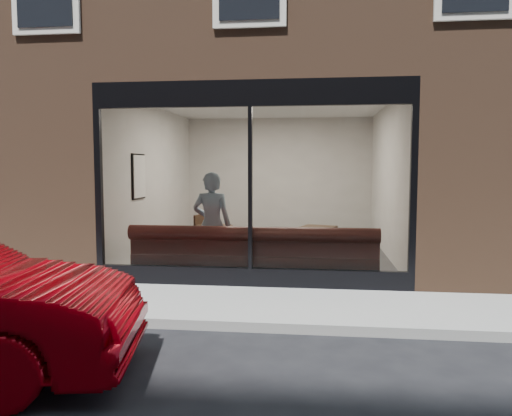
# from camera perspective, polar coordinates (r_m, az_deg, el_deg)

# --- Properties ---
(ground) EXTENTS (120.00, 120.00, 0.00)m
(ground) POSITION_cam_1_polar(r_m,az_deg,el_deg) (5.98, -3.27, -13.63)
(ground) COLOR black
(ground) RESTS_ON ground
(sidewalk_near) EXTENTS (40.00, 2.00, 0.01)m
(sidewalk_near) POSITION_cam_1_polar(r_m,az_deg,el_deg) (6.93, -1.80, -11.00)
(sidewalk_near) COLOR gray
(sidewalk_near) RESTS_ON ground
(kerb_near) EXTENTS (40.00, 0.10, 0.12)m
(kerb_near) POSITION_cam_1_polar(r_m,az_deg,el_deg) (5.92, -3.36, -13.23)
(kerb_near) COLOR gray
(kerb_near) RESTS_ON ground
(host_building_pier_left) EXTENTS (2.50, 12.00, 3.20)m
(host_building_pier_left) POSITION_cam_1_polar(r_m,az_deg,el_deg) (14.40, -12.49, 3.53)
(host_building_pier_left) COLOR brown
(host_building_pier_left) RESTS_ON ground
(host_building_pier_right) EXTENTS (2.50, 12.00, 3.20)m
(host_building_pier_right) POSITION_cam_1_polar(r_m,az_deg,el_deg) (13.87, 18.27, 3.35)
(host_building_pier_right) COLOR brown
(host_building_pier_right) RESTS_ON ground
(host_building_backfill) EXTENTS (5.00, 6.00, 3.20)m
(host_building_backfill) POSITION_cam_1_polar(r_m,az_deg,el_deg) (16.62, 3.36, 3.79)
(host_building_backfill) COLOR brown
(host_building_backfill) RESTS_ON ground
(cafe_floor) EXTENTS (6.00, 6.00, 0.00)m
(cafe_floor) POSITION_cam_1_polar(r_m,az_deg,el_deg) (10.80, 1.39, -5.18)
(cafe_floor) COLOR #2D2D30
(cafe_floor) RESTS_ON ground
(cafe_ceiling) EXTENTS (6.00, 6.00, 0.00)m
(cafe_ceiling) POSITION_cam_1_polar(r_m,az_deg,el_deg) (10.71, 1.42, 11.76)
(cafe_ceiling) COLOR white
(cafe_ceiling) RESTS_ON host_building_upper
(cafe_wall_back) EXTENTS (5.00, 0.00, 5.00)m
(cafe_wall_back) POSITION_cam_1_polar(r_m,az_deg,el_deg) (13.62, 2.59, 3.57)
(cafe_wall_back) COLOR beige
(cafe_wall_back) RESTS_ON ground
(cafe_wall_left) EXTENTS (0.00, 6.00, 6.00)m
(cafe_wall_left) POSITION_cam_1_polar(r_m,az_deg,el_deg) (11.15, -11.46, 3.21)
(cafe_wall_left) COLOR beige
(cafe_wall_left) RESTS_ON ground
(cafe_wall_right) EXTENTS (0.00, 6.00, 6.00)m
(cafe_wall_right) POSITION_cam_1_polar(r_m,az_deg,el_deg) (10.70, 14.83, 3.08)
(cafe_wall_right) COLOR beige
(cafe_wall_right) RESTS_ON ground
(storefront_kick) EXTENTS (5.00, 0.10, 0.30)m
(storefront_kick) POSITION_cam_1_polar(r_m,az_deg,el_deg) (7.90, -0.65, -7.94)
(storefront_kick) COLOR black
(storefront_kick) RESTS_ON ground
(storefront_header) EXTENTS (5.00, 0.10, 0.40)m
(storefront_header) POSITION_cam_1_polar(r_m,az_deg,el_deg) (7.78, -0.67, 12.99)
(storefront_header) COLOR black
(storefront_header) RESTS_ON host_building_upper
(storefront_mullion) EXTENTS (0.06, 0.10, 2.50)m
(storefront_mullion) POSITION_cam_1_polar(r_m,az_deg,el_deg) (7.71, -0.66, 2.26)
(storefront_mullion) COLOR black
(storefront_mullion) RESTS_ON storefront_kick
(storefront_glass) EXTENTS (4.80, 0.00, 4.80)m
(storefront_glass) POSITION_cam_1_polar(r_m,az_deg,el_deg) (7.68, -0.69, 2.25)
(storefront_glass) COLOR white
(storefront_glass) RESTS_ON storefront_kick
(banquette) EXTENTS (4.00, 0.55, 0.45)m
(banquette) POSITION_cam_1_polar(r_m,az_deg,el_deg) (8.27, -0.29, -6.82)
(banquette) COLOR #3D1A16
(banquette) RESTS_ON cafe_floor
(person) EXTENTS (0.66, 0.44, 1.80)m
(person) POSITION_cam_1_polar(r_m,az_deg,el_deg) (8.53, -5.07, -1.90)
(person) COLOR #8EAAC0
(person) RESTS_ON cafe_floor
(cafe_table_left) EXTENTS (0.87, 0.87, 0.04)m
(cafe_table_left) POSITION_cam_1_polar(r_m,az_deg,el_deg) (9.43, -4.65, -2.22)
(cafe_table_left) COLOR black
(cafe_table_left) RESTS_ON cafe_floor
(cafe_table_right) EXTENTS (0.76, 0.76, 0.04)m
(cafe_table_right) POSITION_cam_1_polar(r_m,az_deg,el_deg) (9.45, 7.07, -2.24)
(cafe_table_right) COLOR black
(cafe_table_right) RESTS_ON cafe_floor
(cafe_chair_left) EXTENTS (0.46, 0.46, 0.04)m
(cafe_chair_left) POSITION_cam_1_polar(r_m,az_deg,el_deg) (10.01, -7.44, -4.74)
(cafe_chair_left) COLOR black
(cafe_chair_left) RESTS_ON cafe_floor
(wall_poster) EXTENTS (0.02, 0.62, 0.83)m
(wall_poster) POSITION_cam_1_polar(r_m,az_deg,el_deg) (10.11, -13.19, 3.53)
(wall_poster) COLOR white
(wall_poster) RESTS_ON cafe_wall_left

